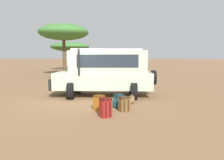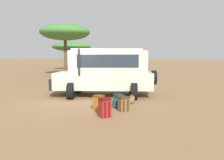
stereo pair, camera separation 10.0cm
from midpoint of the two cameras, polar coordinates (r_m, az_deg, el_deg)
ground_plane at (r=10.80m, az=-9.42°, el=-4.86°), size 320.00×320.00×0.00m
safari_vehicle at (r=11.30m, az=-1.35°, el=2.32°), size 5.40×3.79×2.44m
backpack_beside_front_wheel at (r=8.38m, az=-3.08°, el=-6.01°), size 0.47×0.45×0.59m
backpack_cluster_center at (r=8.27m, az=3.44°, el=-6.31°), size 0.49×0.49×0.55m
backpack_near_rear_wheel at (r=7.47m, az=-1.56°, el=-7.24°), size 0.50×0.48×0.66m
backpack_outermost at (r=8.81m, az=2.03°, el=-5.57°), size 0.49×0.50×0.54m
duffel_bag_low_black_case at (r=9.82m, az=5.37°, el=-5.06°), size 0.43×0.83×0.39m
acacia_tree_far_left at (r=34.27m, az=-10.47°, el=8.54°), size 6.02×5.64×4.24m
acacia_tree_left_mid at (r=23.60m, az=-12.04°, el=12.06°), size 5.17×5.08×5.38m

